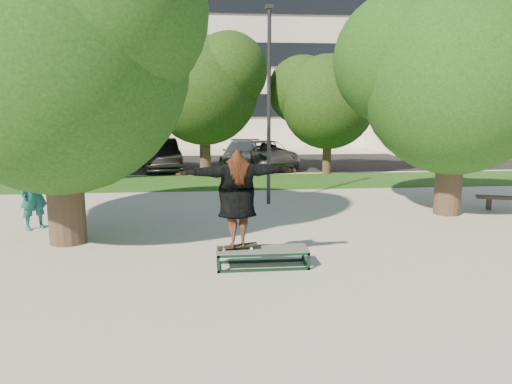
{
  "coord_description": "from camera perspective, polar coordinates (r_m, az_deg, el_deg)",
  "views": [
    {
      "loc": [
        -1.0,
        -10.61,
        3.22
      ],
      "look_at": [
        0.14,
        0.6,
        1.19
      ],
      "focal_mm": 35.0,
      "sensor_mm": 36.0,
      "label": 1
    }
  ],
  "objects": [
    {
      "name": "car_dark",
      "position": [
        24.33,
        -10.9,
        4.21
      ],
      "size": [
        2.42,
        4.76,
        1.5
      ],
      "primitive_type": "imported",
      "rotation": [
        0.0,
        0.0,
        0.19
      ],
      "color": "black",
      "rests_on": "asphalt_strip"
    },
    {
      "name": "tree_right",
      "position": [
        15.37,
        21.49,
        12.8
      ],
      "size": [
        6.24,
        5.33,
        6.51
      ],
      "color": "#38281E",
      "rests_on": "ground"
    },
    {
      "name": "asphalt_strip",
      "position": [
        26.82,
        -3.67,
        3.31
      ],
      "size": [
        40.0,
        8.0,
        0.01
      ],
      "primitive_type": "cube",
      "color": "black",
      "rests_on": "ground"
    },
    {
      "name": "bystander",
      "position": [
        13.9,
        -24.11,
        -0.04
      ],
      "size": [
        0.83,
        0.81,
        1.92
      ],
      "primitive_type": "imported",
      "rotation": [
        0.0,
        0.0,
        0.75
      ],
      "color": "#1A5E63",
      "rests_on": "ground"
    },
    {
      "name": "grass_strip",
      "position": [
        20.46,
        -0.16,
        1.2
      ],
      "size": [
        30.0,
        4.0,
        0.02
      ],
      "primitive_type": "cube",
      "color": "#1E4213",
      "rests_on": "ground"
    },
    {
      "name": "car_silver_b",
      "position": [
        25.2,
        -1.66,
        4.37
      ],
      "size": [
        2.54,
        4.74,
        1.31
      ],
      "primitive_type": "imported",
      "rotation": [
        0.0,
        0.0,
        -0.16
      ],
      "color": "#A2A2A6",
      "rests_on": "asphalt_strip"
    },
    {
      "name": "grind_box",
      "position": [
        9.95,
        0.73,
        -7.5
      ],
      "size": [
        1.8,
        0.6,
        0.38
      ],
      "color": "#113323",
      "rests_on": "ground"
    },
    {
      "name": "bg_tree_right",
      "position": [
        22.83,
        8.07,
        10.8
      ],
      "size": [
        5.04,
        4.31,
        5.43
      ],
      "color": "#38281E",
      "rests_on": "ground"
    },
    {
      "name": "tree_left",
      "position": [
        12.21,
        -22.25,
        15.15
      ],
      "size": [
        6.96,
        5.95,
        7.12
      ],
      "color": "#38281E",
      "rests_on": "ground"
    },
    {
      "name": "bg_tree_mid",
      "position": [
        22.7,
        -6.17,
        12.18
      ],
      "size": [
        5.76,
        4.92,
        6.24
      ],
      "color": "#38281E",
      "rests_on": "ground"
    },
    {
      "name": "skater_rig",
      "position": [
        9.61,
        -2.19,
        -0.71
      ],
      "size": [
        2.37,
        0.82,
        1.97
      ],
      "rotation": [
        0.0,
        0.0,
        3.23
      ],
      "color": "white",
      "rests_on": "grind_box"
    },
    {
      "name": "lamppost",
      "position": [
        15.73,
        1.49,
        9.97
      ],
      "size": [
        0.25,
        0.15,
        6.11
      ],
      "color": "#2D2D30",
      "rests_on": "ground"
    },
    {
      "name": "car_silver_a",
      "position": [
        25.68,
        -18.86,
        4.22
      ],
      "size": [
        2.09,
        4.66,
        1.56
      ],
      "primitive_type": "imported",
      "rotation": [
        0.0,
        0.0,
        -0.06
      ],
      "color": "#BBBBC0",
      "rests_on": "asphalt_strip"
    },
    {
      "name": "car_grey",
      "position": [
        24.82,
        1.19,
        4.32
      ],
      "size": [
        3.02,
        5.11,
        1.33
      ],
      "primitive_type": "imported",
      "rotation": [
        0.0,
        0.0,
        0.18
      ],
      "color": "#57585C",
      "rests_on": "asphalt_strip"
    },
    {
      "name": "office_building",
      "position": [
        42.86,
        -7.45,
        16.54
      ],
      "size": [
        30.0,
        14.12,
        16.0
      ],
      "color": "#BBB4AD",
      "rests_on": "ground"
    },
    {
      "name": "bg_tree_left",
      "position": [
        22.39,
        -20.63,
        10.89
      ],
      "size": [
        5.28,
        4.51,
        5.77
      ],
      "color": "#38281E",
      "rests_on": "ground"
    },
    {
      "name": "ground",
      "position": [
        11.13,
        -0.43,
        -6.59
      ],
      "size": [
        120.0,
        120.0,
        0.0
      ],
      "primitive_type": "plane",
      "color": "#B0ACA1",
      "rests_on": "ground"
    },
    {
      "name": "side_building",
      "position": [
        37.75,
        24.82,
        10.48
      ],
      "size": [
        15.0,
        10.0,
        8.0
      ],
      "primitive_type": "cube",
      "color": "beige",
      "rests_on": "ground"
    }
  ]
}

